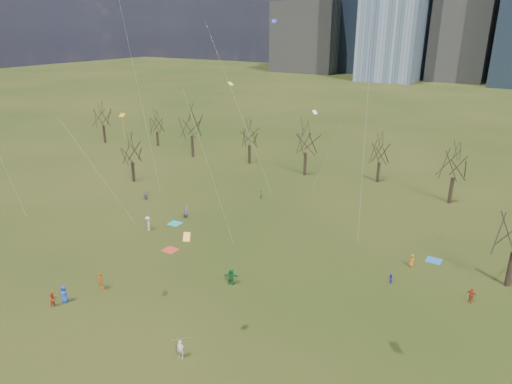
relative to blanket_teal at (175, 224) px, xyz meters
The scene contains 18 objects.
ground 17.71m from the blanket_teal, 43.97° to the right, with size 500.00×500.00×0.00m, color black.
bare_tree_row 28.62m from the blanket_teal, 63.08° to the left, with size 113.04×29.80×9.50m.
blanket_teal is the anchor object (origin of this frame).
blanket_navy 32.24m from the blanket_teal, 13.04° to the left, with size 1.60×1.50×0.03m, color #2560B0.
blanket_crimson 7.53m from the blanket_teal, 53.47° to the right, with size 1.60×1.50×0.03m, color red.
person_0 19.57m from the blanket_teal, 81.01° to the right, with size 0.86×0.56×1.75m, color #2646A5.
person_1 26.28m from the blanket_teal, 48.28° to the right, with size 0.58×0.38×1.60m, color silver.
person_2 20.50m from the blanket_teal, 82.26° to the right, with size 0.73×0.57×1.50m, color #B83A1A.
person_4 16.57m from the blanket_teal, 74.99° to the right, with size 1.08×0.45×1.84m, color orange.
person_5 17.06m from the blanket_teal, 29.89° to the right, with size 1.64×0.52×1.77m, color #1A7736.
person_7 2.38m from the blanket_teal, 84.90° to the left, with size 0.66×0.43×1.81m, color #844A94.
person_8 28.55m from the blanket_teal, ahead, with size 0.52×0.41×1.08m, color #322AB6.
person_9 3.77m from the blanket_teal, 115.40° to the right, with size 1.22×0.70×1.89m, color silver.
person_10 35.99m from the blanket_teal, ahead, with size 0.91×0.38×1.56m, color #B7391A.
person_11 10.21m from the blanket_teal, 155.27° to the left, with size 1.49×0.48×1.61m, color slate.
person_12 29.92m from the blanket_teal, ahead, with size 0.70×0.46×1.43m, color orange.
person_13 14.60m from the blanket_teal, 68.78° to the left, with size 0.54×0.35×1.47m, color #176A39.
kites_airborne 19.09m from the blanket_teal, 14.21° to the right, with size 62.14×45.44×31.58m.
Camera 1 is at (25.00, -29.29, 24.84)m, focal length 32.00 mm.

